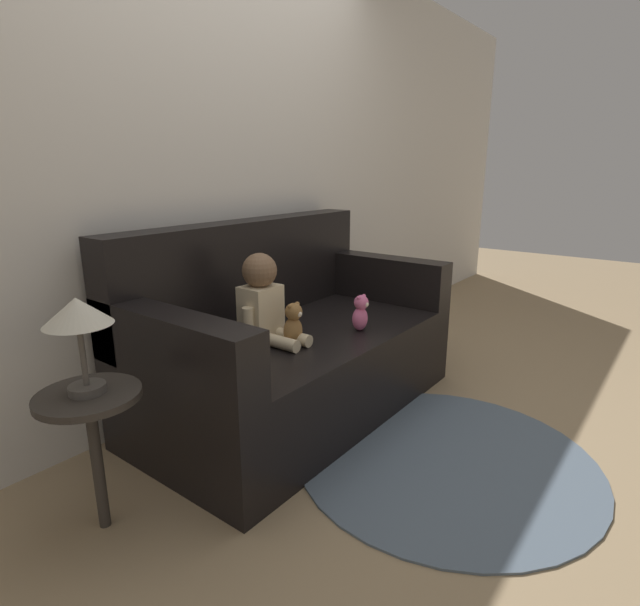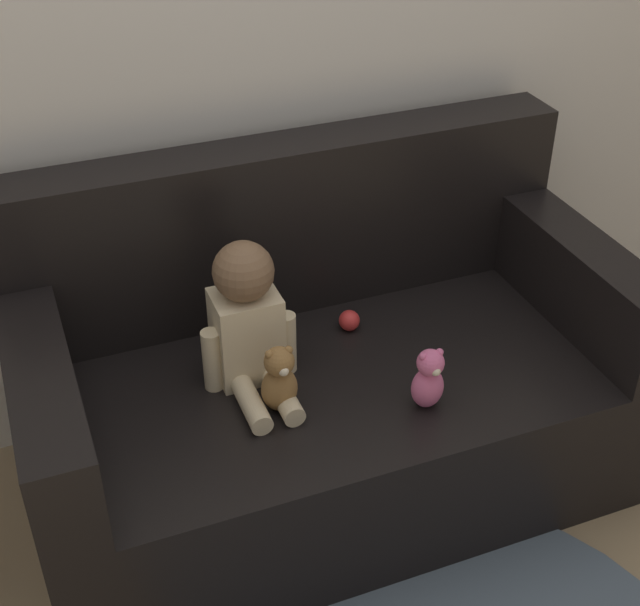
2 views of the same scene
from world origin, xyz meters
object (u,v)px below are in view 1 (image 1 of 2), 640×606
(teddy_bear_brown, at_px, (293,324))
(side_table, at_px, (84,361))
(toy_ball, at_px, (293,313))
(person_baby, at_px, (263,302))
(couch, at_px, (290,346))
(plush_toy_side, at_px, (360,313))

(teddy_bear_brown, height_order, side_table, side_table)
(toy_ball, xyz_separation_m, side_table, (-1.26, -0.16, 0.16))
(person_baby, height_order, side_table, person_baby)
(couch, xyz_separation_m, teddy_bear_brown, (-0.20, -0.19, 0.21))
(person_baby, xyz_separation_m, side_table, (-0.91, -0.05, 0.01))
(couch, distance_m, person_baby, 0.38)
(plush_toy_side, bearing_deg, teddy_bear_brown, 160.37)
(person_baby, bearing_deg, toy_ball, 17.48)
(plush_toy_side, xyz_separation_m, side_table, (-1.31, 0.25, 0.10))
(couch, xyz_separation_m, person_baby, (-0.23, -0.03, 0.30))
(couch, bearing_deg, teddy_bear_brown, -135.85)
(teddy_bear_brown, relative_size, plush_toy_side, 1.10)
(person_baby, bearing_deg, couch, 8.19)
(couch, distance_m, toy_ball, 0.20)
(plush_toy_side, bearing_deg, couch, 118.26)
(person_baby, relative_size, side_table, 0.49)
(couch, height_order, toy_ball, couch)
(teddy_bear_brown, distance_m, plush_toy_side, 0.40)
(toy_ball, distance_m, side_table, 1.28)
(couch, xyz_separation_m, toy_ball, (0.12, 0.08, 0.14))
(person_baby, xyz_separation_m, plush_toy_side, (0.40, -0.29, -0.09))
(plush_toy_side, relative_size, toy_ball, 2.92)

